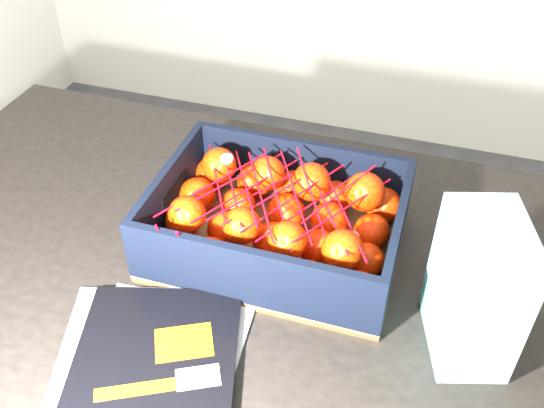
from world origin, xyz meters
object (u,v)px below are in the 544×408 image
(retail_carton, at_px, (476,290))
(produce_crate, at_px, (278,229))
(magazine_stack, at_px, (146,373))
(table, at_px, (217,307))

(retail_carton, bearing_deg, produce_crate, 144.06)
(magazine_stack, xyz_separation_m, retail_carton, (0.38, 0.18, 0.09))
(retail_carton, bearing_deg, table, 158.63)
(produce_crate, xyz_separation_m, retail_carton, (0.29, -0.10, 0.07))
(magazine_stack, bearing_deg, produce_crate, 72.79)
(table, relative_size, produce_crate, 3.24)
(table, distance_m, magazine_stack, 0.24)
(table, relative_size, retail_carton, 5.93)
(produce_crate, bearing_deg, magazine_stack, -107.21)
(produce_crate, bearing_deg, table, -139.36)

